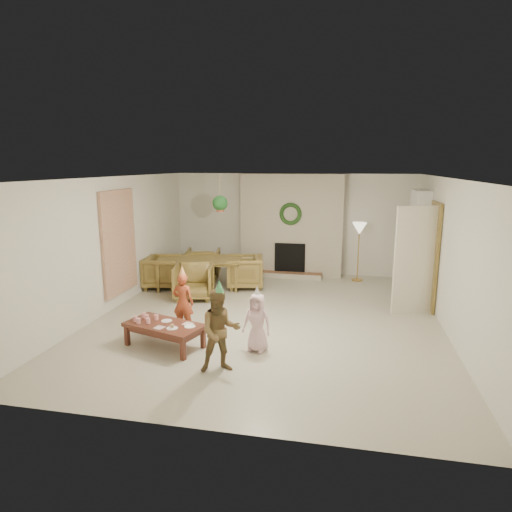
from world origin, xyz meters
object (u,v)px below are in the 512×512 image
(dining_chair_near, at_px, (194,281))
(dining_chair_left, at_px, (162,272))
(child_red, at_px, (183,303))
(child_pink, at_px, (257,322))
(dining_table, at_px, (199,273))
(coffee_table_top, at_px, (164,325))
(dining_chair_right, at_px, (245,272))
(dining_chair_far, at_px, (203,264))
(child_plaid, at_px, (220,331))

(dining_chair_near, height_order, dining_chair_left, same)
(child_red, relative_size, child_pink, 1.11)
(dining_chair_near, bearing_deg, dining_table, 90.00)
(child_pink, bearing_deg, dining_table, 133.11)
(dining_table, relative_size, coffee_table_top, 1.57)
(dining_chair_right, distance_m, child_pink, 3.42)
(child_red, xyz_separation_m, child_pink, (1.35, -0.53, -0.05))
(child_pink, bearing_deg, dining_chair_left, 144.14)
(dining_chair_near, distance_m, dining_chair_right, 1.31)
(dining_chair_far, relative_size, child_pink, 0.90)
(dining_chair_far, distance_m, child_plaid, 4.96)
(child_red, bearing_deg, dining_chair_far, -75.09)
(dining_chair_near, bearing_deg, dining_chair_right, 38.66)
(dining_chair_right, bearing_deg, dining_chair_far, -128.66)
(dining_chair_near, height_order, dining_chair_far, same)
(child_plaid, relative_size, child_pink, 1.28)
(dining_chair_right, xyz_separation_m, child_plaid, (0.60, -4.03, 0.20))
(dining_chair_right, bearing_deg, dining_table, -90.00)
(child_pink, bearing_deg, dining_chair_far, 129.34)
(dining_chair_far, relative_size, child_plaid, 0.71)
(dining_chair_far, bearing_deg, dining_table, 90.00)
(dining_table, relative_size, child_pink, 2.12)
(dining_chair_left, height_order, child_plaid, child_plaid)
(coffee_table_top, bearing_deg, dining_chair_near, 116.56)
(coffee_table_top, xyz_separation_m, child_red, (0.05, 0.67, 0.15))
(child_plaid, bearing_deg, dining_chair_left, 100.91)
(dining_chair_left, relative_size, child_pink, 0.90)
(dining_table, bearing_deg, dining_chair_near, -90.00)
(child_plaid, bearing_deg, coffee_table_top, 127.99)
(dining_table, bearing_deg, child_plaid, -78.86)
(dining_chair_near, xyz_separation_m, dining_chair_far, (-0.33, 1.61, 0.00))
(dining_chair_near, height_order, child_plaid, child_plaid)
(coffee_table_top, distance_m, child_red, 0.69)
(coffee_table_top, bearing_deg, child_pink, 23.35)
(dining_chair_right, height_order, child_pink, child_pink)
(dining_chair_left, height_order, child_red, child_red)
(dining_chair_left, relative_size, child_red, 0.81)
(dining_chair_near, distance_m, coffee_table_top, 2.45)
(coffee_table_top, relative_size, child_plaid, 1.05)
(dining_chair_right, bearing_deg, child_plaid, -3.17)
(dining_chair_far, bearing_deg, coffee_table_top, 88.46)
(dining_table, height_order, child_pink, child_pink)
(dining_chair_right, distance_m, child_plaid, 4.08)
(coffee_table_top, distance_m, child_pink, 1.41)
(dining_chair_near, height_order, coffee_table_top, dining_chair_near)
(dining_chair_right, relative_size, child_plaid, 0.71)
(dining_table, xyz_separation_m, child_pink, (1.95, -3.08, 0.11))
(dining_table, xyz_separation_m, dining_chair_near, (0.17, -0.80, 0.03))
(dining_chair_left, bearing_deg, dining_chair_far, -45.00)
(child_red, bearing_deg, dining_chair_near, -73.95)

